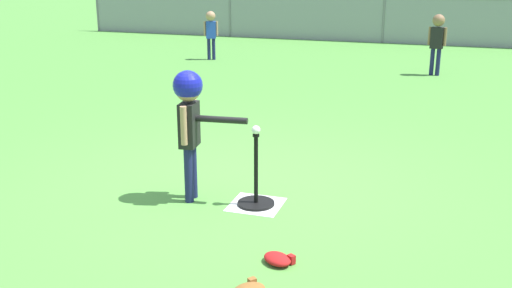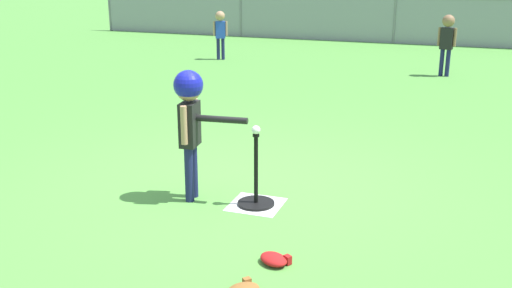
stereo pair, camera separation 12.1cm
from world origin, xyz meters
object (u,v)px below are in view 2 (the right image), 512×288
at_px(baseball_on_tee, 256,130).
at_px(fielder_deep_center, 220,29).
at_px(batter_child, 190,109).
at_px(glove_by_plate, 274,259).
at_px(batting_tee, 256,194).
at_px(fielder_near_left, 447,37).

bearing_deg(baseball_on_tee, fielder_deep_center, 114.92).
distance_m(batter_child, fielder_deep_center, 7.52).
height_order(fielder_deep_center, glove_by_plate, fielder_deep_center).
relative_size(batting_tee, glove_by_plate, 2.34).
relative_size(baseball_on_tee, batter_child, 0.06).
xyz_separation_m(fielder_near_left, fielder_deep_center, (-4.45, 0.34, -0.06)).
xyz_separation_m(baseball_on_tee, fielder_deep_center, (-3.24, 6.97, -0.04)).
bearing_deg(glove_by_plate, fielder_near_left, 84.41).
xyz_separation_m(baseball_on_tee, glove_by_plate, (0.47, -0.94, -0.64)).
distance_m(batting_tee, glove_by_plate, 1.06).
distance_m(baseball_on_tee, fielder_near_left, 6.74).
bearing_deg(batter_child, glove_by_plate, -40.44).
bearing_deg(fielder_near_left, fielder_deep_center, 175.64).
relative_size(fielder_near_left, fielder_deep_center, 1.09).
distance_m(fielder_near_left, glove_by_plate, 7.64).
relative_size(baseball_on_tee, fielder_deep_center, 0.07).
xyz_separation_m(batting_tee, glove_by_plate, (0.47, -0.94, -0.06)).
xyz_separation_m(batting_tee, fielder_near_left, (1.21, 6.63, 0.60)).
bearing_deg(batter_child, baseball_on_tee, 5.65).
distance_m(batter_child, glove_by_plate, 1.57).
bearing_deg(batter_child, fielder_near_left, 75.09).
height_order(baseball_on_tee, batter_child, batter_child).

